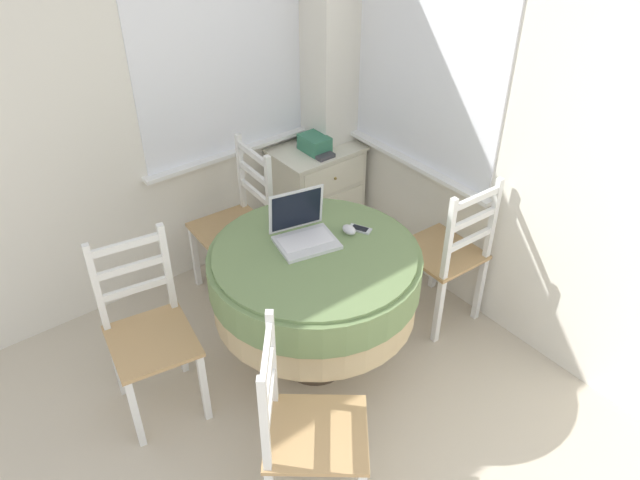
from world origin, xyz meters
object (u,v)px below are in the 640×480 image
object	(u,v)px
computer_mouse	(349,230)
dining_chair_near_right_window	(447,255)
round_dining_table	(315,277)
dining_chair_left_flank	(149,334)
corner_cabinet	(317,196)
book_on_cabinet	(316,151)
dining_chair_camera_near	(305,432)
storage_box	(315,144)
cell_phone	(360,229)
dining_chair_near_back_window	(238,225)
laptop	(303,231)

from	to	relation	value
computer_mouse	dining_chair_near_right_window	bearing A→B (deg)	-16.65
round_dining_table	dining_chair_left_flank	distance (m)	0.85
round_dining_table	corner_cabinet	distance (m)	1.22
corner_cabinet	book_on_cabinet	size ratio (longest dim) A/B	2.79
book_on_cabinet	corner_cabinet	bearing A→B (deg)	46.69
computer_mouse	dining_chair_camera_near	size ratio (longest dim) A/B	0.09
round_dining_table	storage_box	bearing A→B (deg)	52.58
storage_box	cell_phone	bearing A→B (deg)	-114.06
dining_chair_camera_near	storage_box	world-z (taller)	dining_chair_camera_near
round_dining_table	cell_phone	world-z (taller)	cell_phone
computer_mouse	dining_chair_near_back_window	world-z (taller)	dining_chair_near_back_window
cell_phone	dining_chair_camera_near	world-z (taller)	dining_chair_camera_near
dining_chair_camera_near	dining_chair_left_flank	world-z (taller)	same
dining_chair_near_back_window	corner_cabinet	xyz separation A→B (m)	(0.69, 0.11, -0.10)
round_dining_table	corner_cabinet	xyz separation A→B (m)	(0.74, 0.94, -0.24)
storage_box	round_dining_table	bearing A→B (deg)	-127.42
cell_phone	dining_chair_near_right_window	world-z (taller)	dining_chair_near_right_window
book_on_cabinet	cell_phone	bearing A→B (deg)	-114.20
laptop	dining_chair_camera_near	distance (m)	1.00
storage_box	dining_chair_near_back_window	bearing A→B (deg)	-171.70
dining_chair_near_back_window	dining_chair_camera_near	xyz separation A→B (m)	(-0.58, -1.47, 0.00)
corner_cabinet	dining_chair_near_right_window	bearing A→B (deg)	-85.56
dining_chair_left_flank	storage_box	bearing A→B (deg)	23.21
round_dining_table	cell_phone	size ratio (longest dim) A/B	8.25
cell_phone	dining_chair_camera_near	bearing A→B (deg)	-142.42
cell_phone	dining_chair_near_back_window	bearing A→B (deg)	107.23
dining_chair_near_right_window	book_on_cabinet	xyz separation A→B (m)	(-0.12, 1.06, 0.27)
dining_chair_left_flank	corner_cabinet	size ratio (longest dim) A/B	1.35
cell_phone	dining_chair_camera_near	size ratio (longest dim) A/B	0.13
dining_chair_camera_near	computer_mouse	bearing A→B (deg)	40.27
dining_chair_near_back_window	book_on_cabinet	size ratio (longest dim) A/B	3.76
round_dining_table	dining_chair_near_back_window	bearing A→B (deg)	86.96
dining_chair_camera_near	storage_box	size ratio (longest dim) A/B	5.04
cell_phone	corner_cabinet	size ratio (longest dim) A/B	0.18
dining_chair_near_right_window	book_on_cabinet	bearing A→B (deg)	96.55
storage_box	laptop	bearing A→B (deg)	-130.52
dining_chair_camera_near	storage_box	bearing A→B (deg)	51.41
dining_chair_near_right_window	corner_cabinet	world-z (taller)	dining_chair_near_right_window
computer_mouse	dining_chair_near_right_window	world-z (taller)	dining_chair_near_right_window
laptop	computer_mouse	bearing A→B (deg)	-24.33
round_dining_table	computer_mouse	distance (m)	0.30
corner_cabinet	dining_chair_left_flank	bearing A→B (deg)	-156.67
dining_chair_near_right_window	cell_phone	bearing A→B (deg)	162.48
laptop	dining_chair_near_back_window	size ratio (longest dim) A/B	0.35
dining_chair_left_flank	dining_chair_near_right_window	bearing A→B (deg)	-15.30
laptop	dining_chair_near_right_window	distance (m)	0.92
dining_chair_left_flank	storage_box	world-z (taller)	dining_chair_left_flank
dining_chair_left_flank	corner_cabinet	bearing A→B (deg)	23.33
computer_mouse	storage_box	world-z (taller)	storage_box
corner_cabinet	laptop	bearing A→B (deg)	-131.12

